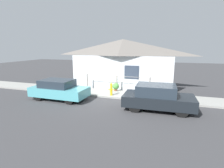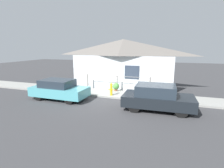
{
  "view_description": "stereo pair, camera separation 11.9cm",
  "coord_description": "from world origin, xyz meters",
  "px_view_note": "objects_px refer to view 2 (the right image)",
  "views": [
    {
      "loc": [
        3.57,
        -10.37,
        3.28
      ],
      "look_at": [
        0.1,
        0.3,
        0.9
      ],
      "focal_mm": 28.0,
      "sensor_mm": 36.0,
      "label": 1
    },
    {
      "loc": [
        3.69,
        -10.33,
        3.28
      ],
      "look_at": [
        0.1,
        0.3,
        0.9
      ],
      "focal_mm": 28.0,
      "sensor_mm": 36.0,
      "label": 2
    }
  ],
  "objects_px": {
    "car_left": "(59,89)",
    "car_right": "(157,97)",
    "fire_hydrant": "(111,89)",
    "potted_plant_near_hydrant": "(116,86)"
  },
  "relations": [
    {
      "from": "fire_hydrant",
      "to": "car_left",
      "type": "bearing_deg",
      "value": -153.32
    },
    {
      "from": "car_left",
      "to": "potted_plant_near_hydrant",
      "type": "bearing_deg",
      "value": 44.33
    },
    {
      "from": "car_right",
      "to": "potted_plant_near_hydrant",
      "type": "height_order",
      "value": "car_right"
    },
    {
      "from": "car_left",
      "to": "fire_hydrant",
      "type": "height_order",
      "value": "car_left"
    },
    {
      "from": "car_right",
      "to": "car_left",
      "type": "bearing_deg",
      "value": 178.14
    },
    {
      "from": "car_left",
      "to": "fire_hydrant",
      "type": "xyz_separation_m",
      "value": [
        3.01,
        1.51,
        -0.09
      ]
    },
    {
      "from": "potted_plant_near_hydrant",
      "to": "car_right",
      "type": "bearing_deg",
      "value": -41.61
    },
    {
      "from": "car_left",
      "to": "car_right",
      "type": "xyz_separation_m",
      "value": [
        6.09,
        -0.0,
        0.04
      ]
    },
    {
      "from": "fire_hydrant",
      "to": "potted_plant_near_hydrant",
      "type": "relative_size",
      "value": 1.44
    },
    {
      "from": "car_left",
      "to": "car_right",
      "type": "distance_m",
      "value": 6.09
    }
  ]
}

